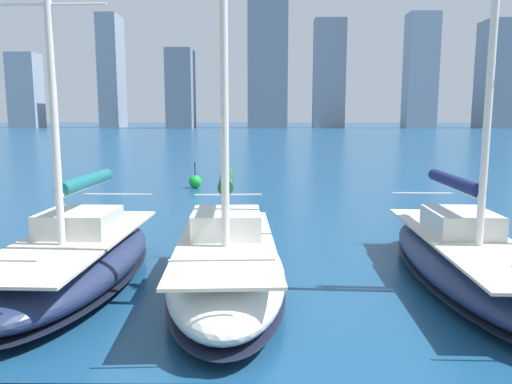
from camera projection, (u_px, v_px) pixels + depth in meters
name	position (u px, v px, depth m)	size (l,w,h in m)	color
city_skyline	(277.00, 68.00, 161.53)	(163.74, 22.56, 51.86)	gray
sailboat_navy	(466.00, 257.00, 11.57)	(2.68, 8.33, 10.83)	navy
sailboat_forest	(226.00, 264.00, 10.72)	(2.78, 7.00, 10.98)	white
sailboat_teal	(74.00, 259.00, 11.38)	(2.97, 7.51, 9.39)	navy
channel_buoy	(195.00, 182.00, 27.10)	(0.70, 0.70, 1.40)	green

